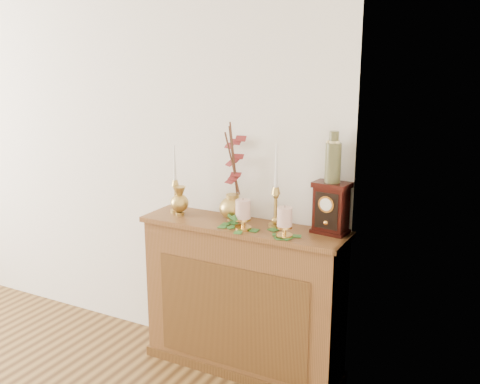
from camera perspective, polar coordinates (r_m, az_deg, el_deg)
The scene contains 10 objects.
console_shelf at distance 3.43m, azimuth 0.28°, elevation -11.16°, with size 1.24×0.34×0.93m.
candlestick_left at distance 3.47m, azimuth -6.58°, elevation 0.13°, with size 0.07×0.07×0.42m.
candlestick_center at distance 3.16m, azimuth 3.65°, elevation -0.86°, with size 0.08×0.08×0.48m.
bud_vase at distance 3.42m, azimuth -6.16°, elevation -0.93°, with size 0.11×0.11×0.18m.
ginger_jar at distance 3.30m, azimuth -0.53°, elevation 1.74°, with size 0.24×0.26×0.59m.
pillar_candle_left at distance 3.13m, azimuth 0.31°, elevation -2.16°, with size 0.09×0.09×0.18m.
pillar_candle_right at distance 3.01m, azimuth 4.55°, elevation -2.92°, with size 0.09×0.09×0.18m.
ivy_garland at distance 3.13m, azimuth 1.60°, elevation -3.74°, with size 0.50×0.22×0.09m.
mantel_clock at distance 3.10m, azimuth 9.22°, elevation -1.64°, with size 0.21×0.16×0.29m.
ceramic_vase at distance 3.04m, azimuth 9.44°, elevation 3.26°, with size 0.09×0.09×0.28m.
Camera 1 is at (2.84, -0.65, 1.92)m, focal length 42.00 mm.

